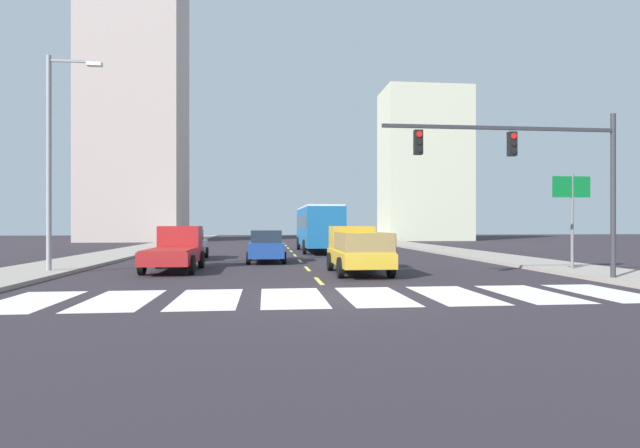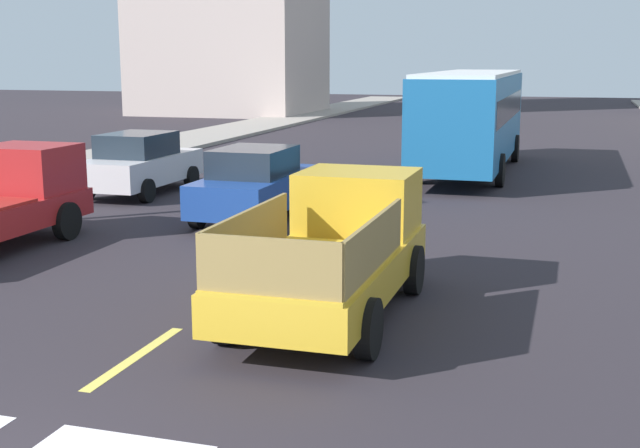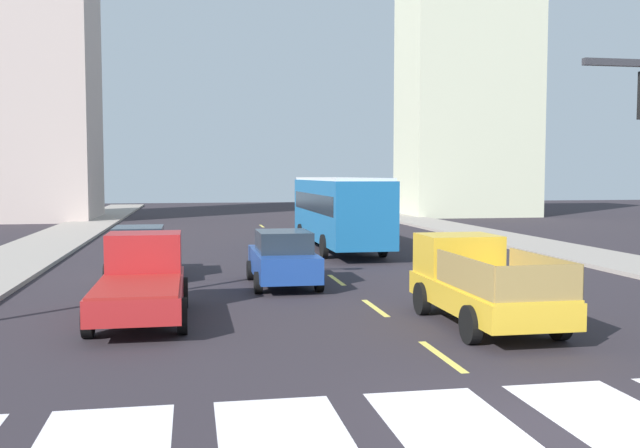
# 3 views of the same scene
# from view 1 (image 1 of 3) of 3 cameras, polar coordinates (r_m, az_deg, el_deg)

# --- Properties ---
(ground_plane) EXTENTS (160.00, 160.00, 0.00)m
(ground_plane) POSITION_cam_1_polar(r_m,az_deg,el_deg) (14.41, 1.55, -8.21)
(ground_plane) COLOR #2B262C
(sidewalk_right) EXTENTS (3.60, 110.00, 0.15)m
(sidewalk_right) POSITION_cam_1_polar(r_m,az_deg,el_deg) (34.93, 16.69, -3.25)
(sidewalk_right) COLOR gray
(sidewalk_right) RESTS_ON ground
(sidewalk_left) EXTENTS (3.60, 110.00, 0.15)m
(sidewalk_left) POSITION_cam_1_polar(r_m,az_deg,el_deg) (33.63, -22.98, -3.38)
(sidewalk_left) COLOR gray
(sidewalk_left) RESTS_ON ground
(crosswalk_stripe_0) EXTENTS (1.74, 3.94, 0.01)m
(crosswalk_stripe_0) POSITION_cam_1_polar(r_m,az_deg,el_deg) (15.59, -30.01, -7.57)
(crosswalk_stripe_0) COLOR silver
(crosswalk_stripe_0) RESTS_ON ground
(crosswalk_stripe_1) EXTENTS (1.74, 3.94, 0.01)m
(crosswalk_stripe_1) POSITION_cam_1_polar(r_m,az_deg,el_deg) (14.81, -21.64, -7.97)
(crosswalk_stripe_1) COLOR silver
(crosswalk_stripe_1) RESTS_ON ground
(crosswalk_stripe_2) EXTENTS (1.74, 3.94, 0.01)m
(crosswalk_stripe_2) POSITION_cam_1_polar(r_m,az_deg,el_deg) (14.37, -12.55, -8.22)
(crosswalk_stripe_2) COLOR silver
(crosswalk_stripe_2) RESTS_ON ground
(crosswalk_stripe_3) EXTENTS (1.74, 3.94, 0.01)m
(crosswalk_stripe_3) POSITION_cam_1_polar(r_m,az_deg,el_deg) (14.30, -3.13, -8.26)
(crosswalk_stripe_3) COLOR silver
(crosswalk_stripe_3) RESTS_ON ground
(crosswalk_stripe_4) EXTENTS (1.74, 3.94, 0.01)m
(crosswalk_stripe_4) POSITION_cam_1_polar(r_m,az_deg,el_deg) (14.61, 6.14, -8.08)
(crosswalk_stripe_4) COLOR silver
(crosswalk_stripe_4) RESTS_ON ground
(crosswalk_stripe_5) EXTENTS (1.74, 3.94, 0.01)m
(crosswalk_stripe_5) POSITION_cam_1_polar(r_m,az_deg,el_deg) (15.28, 14.79, -7.73)
(crosswalk_stripe_5) COLOR silver
(crosswalk_stripe_5) RESTS_ON ground
(crosswalk_stripe_6) EXTENTS (1.74, 3.94, 0.01)m
(crosswalk_stripe_6) POSITION_cam_1_polar(r_m,az_deg,el_deg) (16.25, 22.56, -7.26)
(crosswalk_stripe_6) COLOR silver
(crosswalk_stripe_6) RESTS_ON ground
(crosswalk_stripe_7) EXTENTS (1.74, 3.94, 0.01)m
(crosswalk_stripe_7) POSITION_cam_1_polar(r_m,az_deg,el_deg) (17.48, 29.33, -6.75)
(crosswalk_stripe_7) COLOR silver
(crosswalk_stripe_7) RESTS_ON ground
(lane_dash_0) EXTENTS (0.16, 2.40, 0.01)m
(lane_dash_0) POSITION_cam_1_polar(r_m,az_deg,el_deg) (18.35, -0.13, -6.43)
(lane_dash_0) COLOR #DCCA53
(lane_dash_0) RESTS_ON ground
(lane_dash_1) EXTENTS (0.16, 2.40, 0.01)m
(lane_dash_1) POSITION_cam_1_polar(r_m,az_deg,el_deg) (23.31, -1.43, -5.06)
(lane_dash_1) COLOR #DCCA53
(lane_dash_1) RESTS_ON ground
(lane_dash_2) EXTENTS (0.16, 2.40, 0.01)m
(lane_dash_2) POSITION_cam_1_polar(r_m,az_deg,el_deg) (28.28, -2.27, -4.16)
(lane_dash_2) COLOR #DCCA53
(lane_dash_2) RESTS_ON ground
(lane_dash_3) EXTENTS (0.16, 2.40, 0.01)m
(lane_dash_3) POSITION_cam_1_polar(r_m,az_deg,el_deg) (33.25, -2.85, -3.54)
(lane_dash_3) COLOR #DCCA53
(lane_dash_3) RESTS_ON ground
(lane_dash_4) EXTENTS (0.16, 2.40, 0.01)m
(lane_dash_4) POSITION_cam_1_polar(r_m,az_deg,el_deg) (38.24, -3.28, -3.07)
(lane_dash_4) COLOR #DCCA53
(lane_dash_4) RESTS_ON ground
(lane_dash_5) EXTENTS (0.16, 2.40, 0.01)m
(lane_dash_5) POSITION_cam_1_polar(r_m,az_deg,el_deg) (43.23, -3.62, -2.72)
(lane_dash_5) COLOR #DCCA53
(lane_dash_5) RESTS_ON ground
(lane_dash_6) EXTENTS (0.16, 2.40, 0.01)m
(lane_dash_6) POSITION_cam_1_polar(r_m,az_deg,el_deg) (48.22, -3.88, -2.44)
(lane_dash_6) COLOR #DCCA53
(lane_dash_6) RESTS_ON ground
(lane_dash_7) EXTENTS (0.16, 2.40, 0.01)m
(lane_dash_7) POSITION_cam_1_polar(r_m,az_deg,el_deg) (53.21, -4.09, -2.21)
(lane_dash_7) COLOR #DCCA53
(lane_dash_7) RESTS_ON ground
(pickup_stakebed) EXTENTS (2.18, 5.20, 1.96)m
(pickup_stakebed) POSITION_cam_1_polar(r_m,az_deg,el_deg) (21.33, 4.14, -3.01)
(pickup_stakebed) COLOR gold
(pickup_stakebed) RESTS_ON ground
(pickup_dark) EXTENTS (2.18, 5.20, 1.96)m
(pickup_dark) POSITION_cam_1_polar(r_m,az_deg,el_deg) (23.34, -15.92, -2.79)
(pickup_dark) COLOR #A52021
(pickup_dark) RESTS_ON ground
(city_bus) EXTENTS (2.72, 10.80, 3.32)m
(city_bus) POSITION_cam_1_polar(r_m,az_deg,el_deg) (37.32, -0.21, -0.15)
(city_bus) COLOR #195E96
(city_bus) RESTS_ON ground
(sedan_mid) EXTENTS (2.02, 4.40, 1.72)m
(sedan_mid) POSITION_cam_1_polar(r_m,az_deg,el_deg) (27.29, -6.07, -2.51)
(sedan_mid) COLOR navy
(sedan_mid) RESTS_ON ground
(sedan_far) EXTENTS (2.02, 4.40, 1.72)m
(sedan_far) POSITION_cam_1_polar(r_m,az_deg,el_deg) (30.32, -14.69, -2.26)
(sedan_far) COLOR silver
(sedan_far) RESTS_ON ground
(traffic_signal_gantry) EXTENTS (8.50, 0.27, 6.00)m
(traffic_signal_gantry) POSITION_cam_1_polar(r_m,az_deg,el_deg) (19.50, 23.71, 6.25)
(traffic_signal_gantry) COLOR #2D2D33
(traffic_signal_gantry) RESTS_ON ground
(direction_sign_green) EXTENTS (1.70, 0.12, 4.20)m
(direction_sign_green) POSITION_cam_1_polar(r_m,az_deg,el_deg) (24.21, 26.49, 2.31)
(direction_sign_green) COLOR slate
(direction_sign_green) RESTS_ON ground
(streetlight_left) EXTENTS (2.20, 0.28, 9.00)m
(streetlight_left) POSITION_cam_1_polar(r_m,az_deg,el_deg) (23.72, -27.87, 7.05)
(streetlight_left) COLOR gray
(streetlight_left) RESTS_ON ground
(tower_tall_centre) EXTENTS (11.28, 9.73, 36.63)m
(tower_tall_centre) POSITION_cam_1_polar(r_m,az_deg,el_deg) (66.74, -20.08, 14.11)
(tower_tall_centre) COLOR #B9A59D
(tower_tall_centre) RESTS_ON ground
(block_mid_left) EXTENTS (10.57, 7.14, 19.01)m
(block_mid_left) POSITION_cam_1_polar(r_m,az_deg,el_deg) (65.86, 11.66, 6.50)
(block_mid_left) COLOR beige
(block_mid_left) RESTS_ON ground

